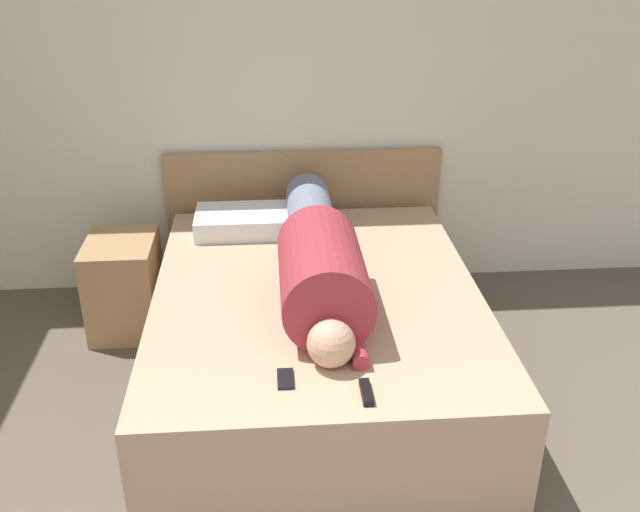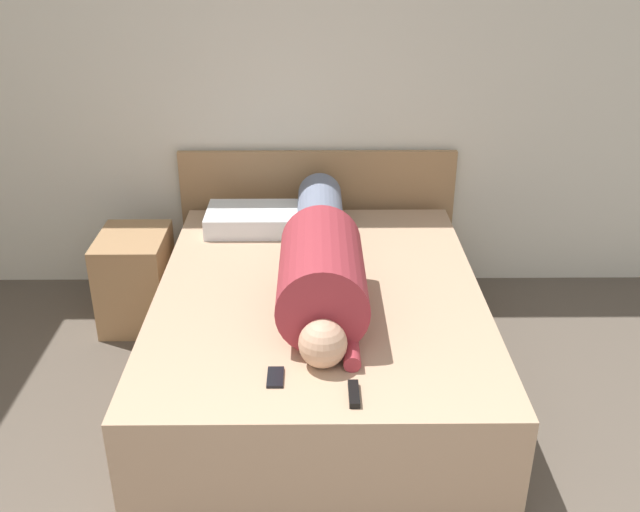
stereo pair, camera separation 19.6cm
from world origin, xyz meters
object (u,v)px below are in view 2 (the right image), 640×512
pillow_near_headboard (254,219)px  person_lying (321,258)px  tv_remote (354,394)px  nightstand (136,279)px  cell_phone (275,377)px  bed (320,336)px

pillow_near_headboard → person_lying: bearing=-62.5°
person_lying → tv_remote: size_ratio=11.24×
nightstand → tv_remote: 1.90m
tv_remote → cell_phone: size_ratio=1.15×
pillow_near_headboard → tv_remote: (0.49, -1.57, -0.05)m
bed → pillow_near_headboard: bearing=117.0°
bed → nightstand: size_ratio=3.70×
nightstand → person_lying: 1.30m
person_lying → tv_remote: 0.87m
nightstand → tv_remote: size_ratio=3.62×
person_lying → cell_phone: 0.77m
nightstand → pillow_near_headboard: bearing=8.8°
nightstand → cell_phone: 1.63m
bed → nightstand: (-1.05, 0.62, 0.00)m
nightstand → pillow_near_headboard: pillow_near_headboard is taller
nightstand → person_lying: size_ratio=0.32×
person_lying → tv_remote: bearing=-82.4°
nightstand → tv_remote: tv_remote is taller
pillow_near_headboard → cell_phone: 1.47m
pillow_near_headboard → tv_remote: pillow_near_headboard is taller
bed → tv_remote: size_ratio=13.40×
nightstand → pillow_near_headboard: size_ratio=1.02×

